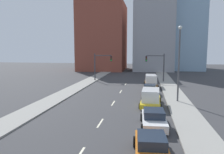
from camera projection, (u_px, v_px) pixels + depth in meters
name	position (u px, v px, depth m)	size (l,w,h in m)	color
sidewalk_left	(97.00, 77.00, 52.47)	(2.94, 93.72, 0.15)	gray
sidewalk_right	(164.00, 78.00, 49.96)	(2.94, 93.72, 0.15)	gray
lane_stripe_at_14m	(100.00, 123.00, 19.22)	(0.16, 2.40, 0.01)	beige
lane_stripe_at_22m	(113.00, 103.00, 26.42)	(0.16, 2.40, 0.01)	beige
lane_stripe_at_29m	(121.00, 92.00, 33.74)	(0.16, 2.40, 0.01)	beige
lane_stripe_at_36m	(126.00, 84.00, 41.02)	(0.16, 2.40, 0.01)	beige
building_brick_left	(103.00, 37.00, 70.35)	(14.00, 16.00, 20.94)	brown
building_office_center	(153.00, 31.00, 71.43)	(12.00, 20.00, 25.51)	#99999E
building_glass_right	(181.00, 16.00, 73.28)	(13.00, 20.00, 35.52)	#8CADC6
traffic_signal_left	(100.00, 63.00, 45.40)	(3.78, 0.35, 5.68)	#38383D
traffic_signal_right	(158.00, 64.00, 43.50)	(3.78, 0.35, 5.68)	#38383D
street_lamp	(179.00, 59.00, 26.31)	(0.44, 0.44, 9.27)	#4C4C51
sedan_orange	(151.00, 147.00, 12.95)	(2.38, 4.70, 1.41)	orange
sedan_white	(154.00, 119.00, 18.27)	(2.34, 4.68, 1.44)	silver
box_truck_yellow	(151.00, 98.00, 25.10)	(2.60, 5.59, 1.95)	gold
sedan_tan	(150.00, 90.00, 31.93)	(2.22, 4.65, 1.38)	tan
box_truck_brown	(151.00, 81.00, 37.89)	(2.48, 6.03, 2.13)	brown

